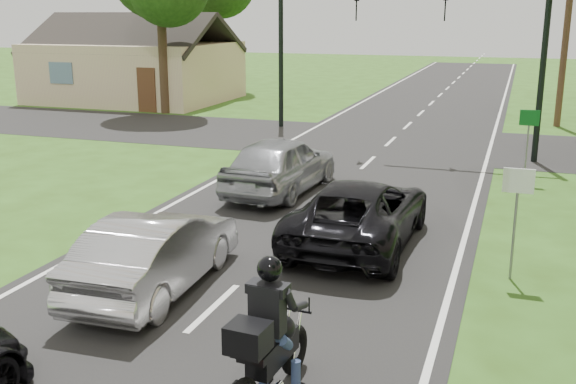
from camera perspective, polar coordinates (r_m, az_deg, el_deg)
The scene contains 13 objects.
ground at distance 11.58m, azimuth -6.35°, elevation -9.75°, with size 140.00×140.00×0.00m, color #2D4C15.
road at distance 20.58m, azimuth 5.58°, elevation 1.34°, with size 8.00×100.00×0.01m, color black.
cross_road at distance 26.33m, azimuth 8.68°, elevation 4.24°, with size 60.00×7.00×0.01m, color black.
motorcycle_rider at distance 8.58m, azimuth -1.77°, elevation -13.13°, with size 0.67×2.33×2.01m.
dark_suv at distance 14.41m, azimuth 6.05°, elevation -1.71°, with size 2.33×5.05×1.40m, color black.
silver_sedan at distance 12.22m, azimuth -11.10°, elevation -4.98°, with size 1.49×4.28×1.41m, color silver.
silver_suv at distance 18.47m, azimuth -0.63°, elevation 2.39°, with size 1.88×4.67×1.59m, color #97999E.
traffic_signal at distance 23.51m, azimuth 16.36°, elevation 12.70°, with size 6.38×0.44×6.00m.
signal_pole_far at distance 29.23m, azimuth -0.60°, elevation 11.38°, with size 0.20×0.20×6.00m, color black.
utility_pole_far at distance 31.51m, azimuth 22.69°, elevation 14.32°, with size 1.60×0.28×10.00m.
sign_white at distance 12.86m, azimuth 18.83°, elevation -0.39°, with size 0.55×0.07×2.12m.
sign_green at distance 20.71m, azimuth 19.70°, elevation 5.12°, with size 0.55×0.07×2.12m.
house at distance 39.43m, azimuth -12.73°, elevation 10.15°, with size 10.20×8.00×4.84m.
Camera 1 is at (4.61, -9.47, 4.82)m, focal length 42.00 mm.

